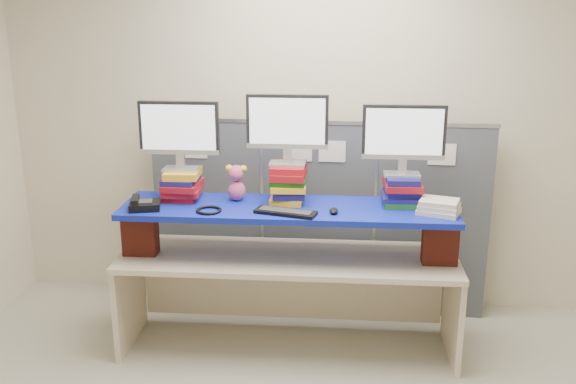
# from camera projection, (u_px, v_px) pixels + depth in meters

# --- Properties ---
(room) EXTENTS (5.00, 4.00, 2.80)m
(room) POSITION_uv_depth(u_px,v_px,m) (292.00, 211.00, 3.07)
(room) COLOR beige
(room) RESTS_ON ground
(cubicle_partition) EXTENTS (2.60, 0.06, 1.53)m
(cubicle_partition) POSITION_uv_depth(u_px,v_px,m) (318.00, 217.00, 4.95)
(cubicle_partition) COLOR #454951
(cubicle_partition) RESTS_ON ground
(desk) EXTENTS (2.33, 0.76, 0.70)m
(desk) POSITION_uv_depth(u_px,v_px,m) (288.00, 275.00, 4.42)
(desk) COLOR beige
(desk) RESTS_ON ground
(brick_pier_left) EXTENTS (0.23, 0.13, 0.31)m
(brick_pier_left) POSITION_uv_depth(u_px,v_px,m) (140.00, 232.00, 4.36)
(brick_pier_left) COLOR maroon
(brick_pier_left) RESTS_ON desk
(brick_pier_right) EXTENTS (0.23, 0.13, 0.31)m
(brick_pier_right) POSITION_uv_depth(u_px,v_px,m) (440.00, 241.00, 4.21)
(brick_pier_right) COLOR maroon
(brick_pier_right) RESTS_ON desk
(blue_board) EXTENTS (2.25, 0.64, 0.04)m
(blue_board) POSITION_uv_depth(u_px,v_px,m) (288.00, 209.00, 4.28)
(blue_board) COLOR navy
(blue_board) RESTS_ON brick_pier_left
(book_stack_left) EXTENTS (0.27, 0.30, 0.20)m
(book_stack_left) POSITION_uv_depth(u_px,v_px,m) (182.00, 185.00, 4.42)
(book_stack_left) COLOR maroon
(book_stack_left) RESTS_ON blue_board
(book_stack_center) EXTENTS (0.26, 0.32, 0.26)m
(book_stack_center) POSITION_uv_depth(u_px,v_px,m) (289.00, 183.00, 4.35)
(book_stack_center) COLOR yellow
(book_stack_center) RESTS_ON blue_board
(book_stack_right) EXTENTS (0.27, 0.32, 0.20)m
(book_stack_right) POSITION_uv_depth(u_px,v_px,m) (401.00, 190.00, 4.30)
(book_stack_right) COLOR #1A621C
(book_stack_right) RESTS_ON blue_board
(monitor_left) EXTENTS (0.54, 0.16, 0.47)m
(monitor_left) POSITION_uv_depth(u_px,v_px,m) (179.00, 132.00, 4.31)
(monitor_left) COLOR #AFAFB4
(monitor_left) RESTS_ON book_stack_left
(monitor_center) EXTENTS (0.54, 0.16, 0.47)m
(monitor_center) POSITION_uv_depth(u_px,v_px,m) (287.00, 125.00, 4.24)
(monitor_center) COLOR #AFAFB4
(monitor_center) RESTS_ON book_stack_center
(monitor_right) EXTENTS (0.54, 0.16, 0.47)m
(monitor_right) POSITION_uv_depth(u_px,v_px,m) (404.00, 136.00, 4.20)
(monitor_right) COLOR #AFAFB4
(monitor_right) RESTS_ON book_stack_right
(keyboard) EXTENTS (0.42, 0.22, 0.03)m
(keyboard) POSITION_uv_depth(u_px,v_px,m) (286.00, 212.00, 4.12)
(keyboard) COLOR black
(keyboard) RESTS_ON blue_board
(mouse) EXTENTS (0.08, 0.11, 0.03)m
(mouse) POSITION_uv_depth(u_px,v_px,m) (334.00, 211.00, 4.13)
(mouse) COLOR black
(mouse) RESTS_ON blue_board
(desk_phone) EXTENTS (0.24, 0.22, 0.08)m
(desk_phone) POSITION_uv_depth(u_px,v_px,m) (144.00, 204.00, 4.21)
(desk_phone) COLOR black
(desk_phone) RESTS_ON blue_board
(headset) EXTENTS (0.19, 0.19, 0.02)m
(headset) POSITION_uv_depth(u_px,v_px,m) (209.00, 210.00, 4.17)
(headset) COLOR black
(headset) RESTS_ON blue_board
(plush_toy) EXTENTS (0.15, 0.11, 0.25)m
(plush_toy) POSITION_uv_depth(u_px,v_px,m) (237.00, 182.00, 4.37)
(plush_toy) COLOR #D45081
(plush_toy) RESTS_ON blue_board
(binder_stack) EXTENTS (0.30, 0.27, 0.09)m
(binder_stack) POSITION_uv_depth(u_px,v_px,m) (439.00, 207.00, 4.12)
(binder_stack) COLOR beige
(binder_stack) RESTS_ON blue_board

